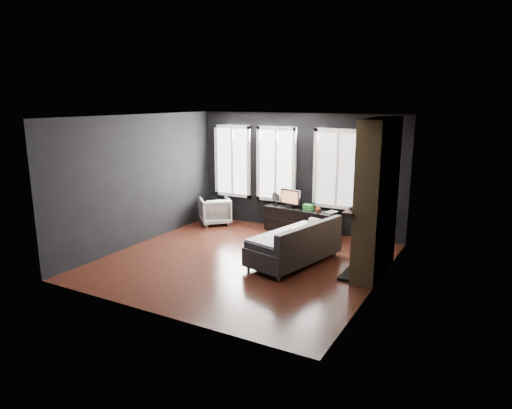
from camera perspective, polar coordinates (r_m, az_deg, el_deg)
The scene contains 18 objects.
floor at distance 8.74m, azimuth -1.53°, elevation -7.04°, with size 5.00×5.00×0.00m, color black.
ceiling at distance 8.21m, azimuth -1.65°, elevation 10.94°, with size 5.00×5.00×0.00m, color white.
wall_back at distance 10.57m, azimuth 5.30°, elevation 4.02°, with size 5.00×0.02×2.70m, color black.
wall_left at distance 9.85m, azimuth -14.25°, elevation 3.01°, with size 0.02×5.00×2.70m, color black.
wall_right at distance 7.45m, azimuth 15.23°, elevation -0.23°, with size 0.02×5.00×2.70m, color black.
windows at distance 10.61m, azimuth 3.07°, elevation 9.69°, with size 4.00×0.16×1.76m, color white, non-canonical shape.
fireplace at distance 8.07m, azimuth 14.89°, elevation 0.79°, with size 0.70×1.62×2.70m, color #93724C, non-canonical shape.
sofa at distance 8.53m, azimuth 4.78°, elevation -4.67°, with size 0.96×1.91×0.82m, color black, non-canonical shape.
stripe_pillow at distance 8.62m, azimuth 7.27°, elevation -3.29°, with size 0.08×0.34×0.34m, color gray.
armchair at distance 11.21m, azimuth -5.12°, elevation -0.63°, with size 0.69×0.65×0.71m, color white.
media_console at distance 10.48m, azimuth 5.61°, elevation -2.02°, with size 1.67×0.52×0.57m, color black, non-canonical shape.
monitor at distance 10.47m, azimuth 4.31°, elevation 0.93°, with size 0.52×0.11×0.47m, color black, non-canonical shape.
desk_fan at distance 10.69m, azimuth 2.48°, elevation 0.79°, with size 0.22×0.22×0.31m, color #A2A2A2, non-canonical shape.
mug at distance 10.16m, azimuth 7.78°, elevation -0.55°, with size 0.12×0.09×0.12m, color #D65026.
book at distance 10.15m, azimuth 9.03°, elevation -0.22°, with size 0.18×0.02×0.25m, color tan.
storage_box at distance 10.28m, azimuth 6.59°, elevation -0.32°, with size 0.23×0.14×0.12m, color #287329.
mantel_vase at distance 8.56m, azimuth 14.00°, elevation 1.38°, with size 0.19×0.20×0.19m, color gold.
mantel_clock at distance 7.63m, azimuth 12.01°, elevation -0.52°, with size 0.11×0.11×0.04m, color black.
Camera 1 is at (4.16, -7.07, 3.01)m, focal length 32.00 mm.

